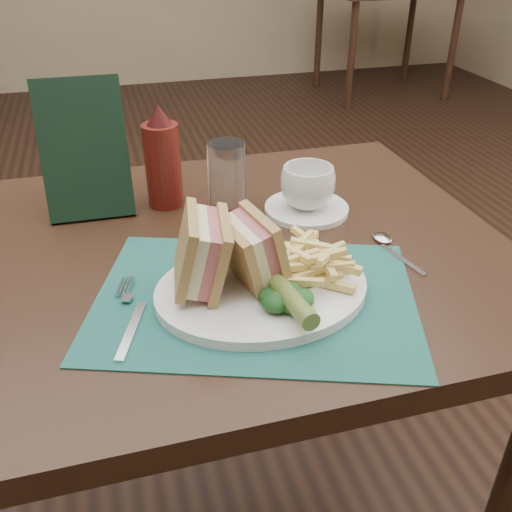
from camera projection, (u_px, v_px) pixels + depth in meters
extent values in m
plane|color=black|center=(197.00, 379.00, 1.72)|extent=(7.00, 7.00, 0.00)
plane|color=tan|center=(118.00, 85.00, 4.60)|extent=(6.00, 0.00, 6.00)
cube|color=#1B574F|center=(255.00, 298.00, 0.79)|extent=(0.52, 0.44, 0.00)
cylinder|color=#536827|center=(290.00, 297.00, 0.73)|extent=(0.04, 0.12, 0.03)
cylinder|color=white|center=(306.00, 209.00, 1.02)|extent=(0.16, 0.16, 0.01)
imported|color=white|center=(308.00, 187.00, 1.00)|extent=(0.12, 0.12, 0.08)
cylinder|color=white|center=(227.00, 179.00, 0.98)|extent=(0.07, 0.07, 0.13)
cube|color=black|center=(84.00, 150.00, 0.97)|extent=(0.15, 0.09, 0.23)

